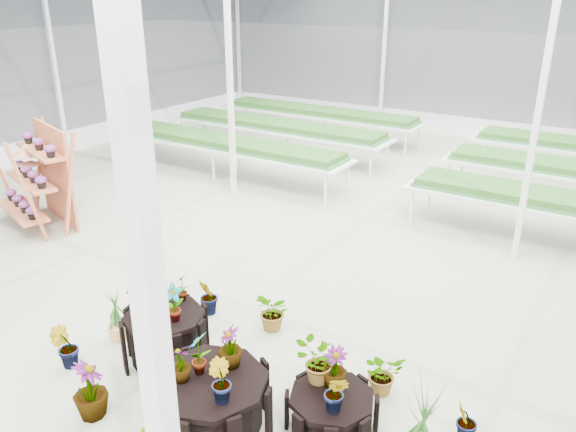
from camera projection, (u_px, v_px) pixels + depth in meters
The scene contains 10 objects.
ground_plane at pixel (227, 311), 7.89m from camera, with size 24.00×24.00×0.00m, color gray.
greenhouse_shell at pixel (219, 157), 7.05m from camera, with size 18.00×24.00×4.50m, color white, non-canonical shape.
steel_frame at pixel (219, 157), 7.05m from camera, with size 18.00×24.00×4.50m, color silver, non-canonical shape.
nursery_benches at pixel (416, 161), 13.33m from camera, with size 16.00×7.00×0.84m, color silver, non-canonical shape.
plinth_tall at pixel (166, 338), 6.70m from camera, with size 0.99×0.99×0.67m, color black.
plinth_mid at pixel (211, 406), 5.63m from camera, with size 1.23×1.23×0.65m, color black.
plinth_low at pixel (331, 412), 5.71m from camera, with size 0.91×0.91×0.41m, color black.
shelf_rack at pixel (34, 178), 10.44m from camera, with size 1.79×0.95×1.90m, color #B25A38, non-canonical shape.
bird_table at pixel (32, 181), 10.84m from camera, with size 0.36×0.36×1.52m, color tan, non-canonical shape.
nursery_plants at pixel (245, 357), 6.12m from camera, with size 4.65×2.94×1.17m.
Camera 1 is at (4.43, -5.25, 4.20)m, focal length 35.00 mm.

